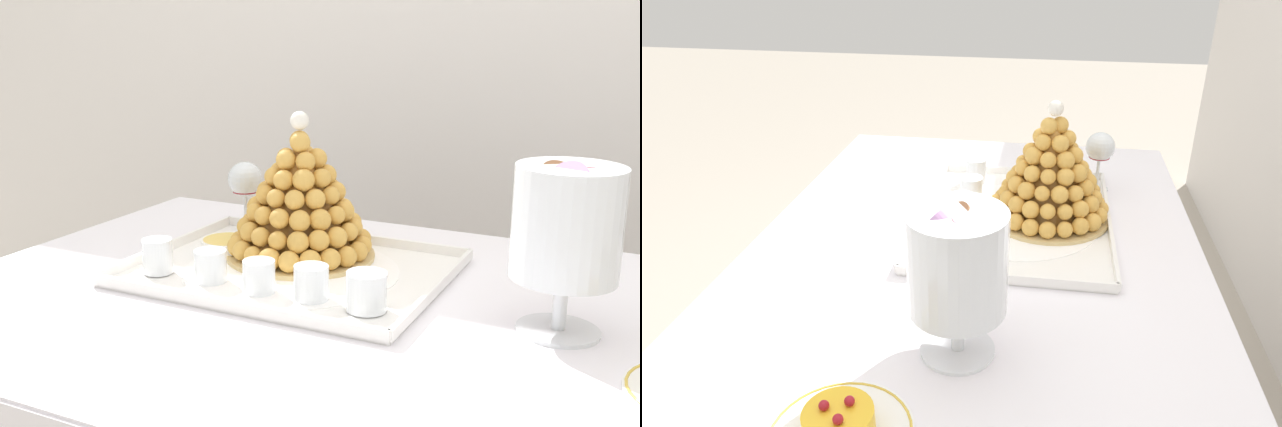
# 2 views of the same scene
# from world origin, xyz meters

# --- Properties ---
(backdrop_wall) EXTENTS (4.80, 0.10, 2.50)m
(backdrop_wall) POSITION_xyz_m (0.00, 1.03, 1.25)
(backdrop_wall) COLOR silver
(backdrop_wall) RESTS_ON ground_plane
(buffet_table) EXTENTS (1.44, 0.94, 0.79)m
(buffet_table) POSITION_xyz_m (0.00, 0.00, 0.68)
(buffet_table) COLOR brown
(buffet_table) RESTS_ON ground_plane
(serving_tray) EXTENTS (0.54, 0.42, 0.02)m
(serving_tray) POSITION_xyz_m (-0.18, 0.08, 0.80)
(serving_tray) COLOR white
(serving_tray) RESTS_ON buffet_table
(croquembouche) EXTENTS (0.28, 0.28, 0.27)m
(croquembouche) POSITION_xyz_m (-0.20, 0.15, 0.91)
(croquembouche) COLOR tan
(croquembouche) RESTS_ON serving_tray
(dessert_cup_left) EXTENTS (0.05, 0.05, 0.06)m
(dessert_cup_left) POSITION_xyz_m (-0.38, -0.04, 0.83)
(dessert_cup_left) COLOR silver
(dessert_cup_left) RESTS_ON serving_tray
(dessert_cup_mid_left) EXTENTS (0.05, 0.05, 0.05)m
(dessert_cup_mid_left) POSITION_xyz_m (-0.27, -0.04, 0.83)
(dessert_cup_mid_left) COLOR silver
(dessert_cup_mid_left) RESTS_ON serving_tray
(dessert_cup_centre) EXTENTS (0.05, 0.05, 0.05)m
(dessert_cup_centre) POSITION_xyz_m (-0.17, -0.05, 0.82)
(dessert_cup_centre) COLOR silver
(dessert_cup_centre) RESTS_ON serving_tray
(dessert_cup_mid_right) EXTENTS (0.06, 0.06, 0.05)m
(dessert_cup_mid_right) POSITION_xyz_m (-0.09, -0.04, 0.83)
(dessert_cup_mid_right) COLOR silver
(dessert_cup_mid_right) RESTS_ON serving_tray
(dessert_cup_right) EXTENTS (0.06, 0.06, 0.06)m
(dessert_cup_right) POSITION_xyz_m (0.01, -0.04, 0.83)
(dessert_cup_right) COLOR silver
(dessert_cup_right) RESTS_ON serving_tray
(creme_brulee_ramekin) EXTENTS (0.10, 0.10, 0.03)m
(creme_brulee_ramekin) POSITION_xyz_m (-0.34, 0.11, 0.82)
(creme_brulee_ramekin) COLOR white
(creme_brulee_ramekin) RESTS_ON serving_tray
(macaron_goblet) EXTENTS (0.15, 0.15, 0.26)m
(macaron_goblet) POSITION_xyz_m (0.28, 0.02, 0.95)
(macaron_goblet) COLOR white
(macaron_goblet) RESTS_ON buffet_table
(wine_glass) EXTENTS (0.07, 0.07, 0.15)m
(wine_glass) POSITION_xyz_m (-0.39, 0.27, 0.90)
(wine_glass) COLOR silver
(wine_glass) RESTS_ON buffet_table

